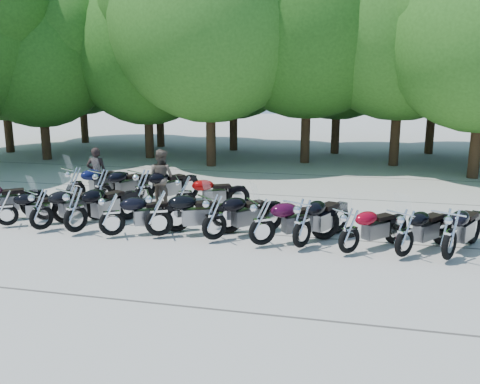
% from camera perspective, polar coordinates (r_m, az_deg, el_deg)
% --- Properties ---
extents(ground, '(90.00, 90.00, 0.00)m').
position_cam_1_polar(ground, '(12.01, -1.60, -6.68)').
color(ground, '#9A968B').
rests_on(ground, ground).
extents(tree_0, '(7.50, 7.50, 9.21)m').
position_cam_1_polar(tree_0, '(30.14, -25.33, 14.39)').
color(tree_0, '#3A2614').
rests_on(tree_0, ground).
extents(tree_1, '(6.97, 6.97, 8.55)m').
position_cam_1_polar(tree_1, '(26.74, -21.70, 14.21)').
color(tree_1, '#3A2614').
rests_on(tree_1, ground).
extents(tree_2, '(7.31, 7.31, 8.97)m').
position_cam_1_polar(tree_2, '(25.88, -10.53, 15.50)').
color(tree_2, '#3A2614').
rests_on(tree_2, ground).
extents(tree_3, '(8.70, 8.70, 10.67)m').
position_cam_1_polar(tree_3, '(23.22, -3.45, 18.52)').
color(tree_3, '#3A2614').
rests_on(tree_3, ground).
extents(tree_4, '(9.13, 9.13, 11.20)m').
position_cam_1_polar(tree_4, '(24.30, 7.73, 18.92)').
color(tree_4, '#3A2614').
rests_on(tree_4, ground).
extents(tree_5, '(9.04, 9.04, 11.10)m').
position_cam_1_polar(tree_5, '(24.37, 17.85, 18.28)').
color(tree_5, '#3A2614').
rests_on(tree_5, ground).
extents(tree_9, '(7.59, 7.59, 9.32)m').
position_cam_1_polar(tree_9, '(32.94, -17.60, 14.88)').
color(tree_9, '#3A2614').
rests_on(tree_9, ground).
extents(tree_10, '(7.78, 7.78, 9.55)m').
position_cam_1_polar(tree_10, '(30.11, -9.25, 15.80)').
color(tree_10, '#3A2614').
rests_on(tree_10, ground).
extents(tree_11, '(7.56, 7.56, 9.28)m').
position_cam_1_polar(tree_11, '(28.21, -0.76, 15.85)').
color(tree_11, '#3A2614').
rests_on(tree_11, ground).
extents(tree_12, '(7.88, 7.88, 9.67)m').
position_cam_1_polar(tree_12, '(27.50, 11.07, 16.18)').
color(tree_12, '#3A2614').
rests_on(tree_12, ground).
extents(tree_13, '(8.31, 8.31, 10.20)m').
position_cam_1_polar(tree_13, '(28.77, 21.35, 16.03)').
color(tree_13, '#3A2614').
rests_on(tree_13, ground).
extents(motorcycle_1, '(2.11, 1.56, 1.17)m').
position_cam_1_polar(motorcycle_1, '(15.06, -24.78, -1.53)').
color(motorcycle_1, black).
rests_on(motorcycle_1, ground).
extents(motorcycle_2, '(1.77, 2.33, 1.30)m').
position_cam_1_polar(motorcycle_2, '(14.28, -21.47, -1.70)').
color(motorcycle_2, black).
rests_on(motorcycle_2, ground).
extents(motorcycle_3, '(1.68, 2.58, 1.40)m').
position_cam_1_polar(motorcycle_3, '(13.72, -18.03, -1.77)').
color(motorcycle_3, black).
rests_on(motorcycle_3, ground).
extents(motorcycle_4, '(2.33, 1.80, 1.30)m').
position_cam_1_polar(motorcycle_4, '(13.18, -14.23, -2.34)').
color(motorcycle_4, black).
rests_on(motorcycle_4, ground).
extents(motorcycle_5, '(2.55, 1.78, 1.40)m').
position_cam_1_polar(motorcycle_5, '(12.89, -9.11, -2.22)').
color(motorcycle_5, black).
rests_on(motorcycle_5, ground).
extents(motorcycle_6, '(2.20, 2.24, 1.36)m').
position_cam_1_polar(motorcycle_6, '(12.46, -2.91, -2.69)').
color(motorcycle_6, black).
rests_on(motorcycle_6, ground).
extents(motorcycle_7, '(2.39, 1.93, 1.35)m').
position_cam_1_polar(motorcycle_7, '(12.07, 2.51, -3.23)').
color(motorcycle_7, '#31061E').
rests_on(motorcycle_7, ground).
extents(motorcycle_8, '(1.78, 2.53, 1.39)m').
position_cam_1_polar(motorcycle_8, '(11.97, 7.00, -3.35)').
color(motorcycle_8, black).
rests_on(motorcycle_8, ground).
extents(motorcycle_9, '(2.01, 2.05, 1.24)m').
position_cam_1_polar(motorcycle_9, '(11.80, 12.20, -4.15)').
color(motorcycle_9, maroon).
rests_on(motorcycle_9, ground).
extents(motorcycle_10, '(1.94, 2.24, 1.29)m').
position_cam_1_polar(motorcycle_10, '(11.89, 18.04, -4.26)').
color(motorcycle_10, black).
rests_on(motorcycle_10, ground).
extents(motorcycle_11, '(1.77, 2.47, 1.36)m').
position_cam_1_polar(motorcycle_11, '(12.02, 22.54, -4.26)').
color(motorcycle_11, black).
rests_on(motorcycle_11, ground).
extents(motorcycle_14, '(1.83, 2.45, 1.36)m').
position_cam_1_polar(motorcycle_14, '(17.04, -18.02, 0.92)').
color(motorcycle_14, '#0D133C').
rests_on(motorcycle_14, ground).
extents(motorcycle_15, '(1.80, 2.45, 1.36)m').
position_cam_1_polar(motorcycle_15, '(16.40, -15.20, 0.65)').
color(motorcycle_15, black).
rests_on(motorcycle_15, ground).
extents(motorcycle_16, '(1.98, 2.55, 1.43)m').
position_cam_1_polar(motorcycle_16, '(15.73, -10.86, 0.50)').
color(motorcycle_16, black).
rests_on(motorcycle_16, ground).
extents(motorcycle_17, '(2.32, 1.64, 1.27)m').
position_cam_1_polar(motorcycle_17, '(15.21, -6.19, -0.06)').
color(motorcycle_17, '#880504').
rests_on(motorcycle_17, ground).
extents(rider_0, '(0.74, 0.59, 1.75)m').
position_cam_1_polar(rider_0, '(17.49, -15.79, 2.02)').
color(rider_0, black).
rests_on(rider_0, ground).
extents(rider_1, '(1.03, 0.90, 1.80)m').
position_cam_1_polar(rider_1, '(16.20, -8.82, 1.61)').
color(rider_1, brown).
rests_on(rider_1, ground).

